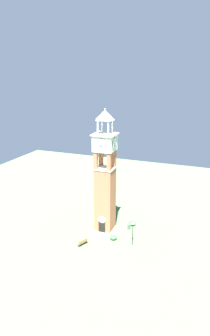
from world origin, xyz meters
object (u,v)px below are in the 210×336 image
(trash_bin, at_px, (129,227))
(park_bench, at_px, (83,242))
(lamp_post, at_px, (133,229))
(clock_tower, at_px, (105,184))

(trash_bin, bearing_deg, park_bench, -125.78)
(park_bench, bearing_deg, trash_bin, 54.22)
(park_bench, height_order, lamp_post, lamp_post)
(park_bench, height_order, trash_bin, park_bench)
(park_bench, relative_size, trash_bin, 2.05)
(lamp_post, bearing_deg, trash_bin, 112.75)
(lamp_post, bearing_deg, park_bench, -158.00)
(trash_bin, bearing_deg, lamp_post, -67.25)
(park_bench, bearing_deg, lamp_post, 22.00)
(lamp_post, bearing_deg, clock_tower, 155.40)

